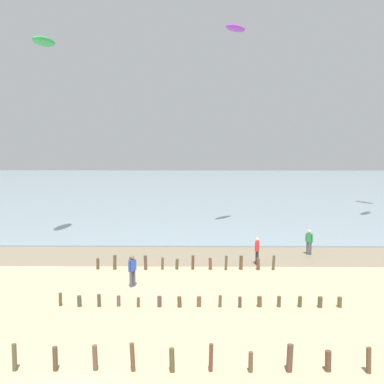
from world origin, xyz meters
name	(u,v)px	position (x,y,z in m)	size (l,w,h in m)	color
wet_sand_strip	(135,256)	(0.00, 19.40, 0.00)	(120.00, 5.31, 0.01)	#84755B
sea	(167,190)	(0.00, 57.06, 0.05)	(160.00, 70.00, 0.10)	#7F939E
groyne_near	(248,359)	(5.99, 2.82, 0.46)	(16.60, 0.32, 1.05)	#4D452D
groyne_mid	(207,301)	(4.66, 9.45, 0.26)	(13.53, 0.33, 0.64)	#4E3F2A
groyne_far	(187,263)	(3.60, 16.07, 0.40)	(10.81, 0.32, 0.90)	brown
person_nearest_camera	(309,241)	(11.75, 19.93, 0.92)	(0.44, 0.42, 1.71)	#4C4C56
person_mid_beach	(257,250)	(7.95, 17.35, 0.92)	(0.31, 0.55, 1.71)	#232328
person_by_waterline	(132,270)	(0.72, 12.61, 0.92)	(0.40, 0.46, 1.71)	#4C4C56
kite_aloft_1	(236,28)	(7.23, 28.09, 16.45)	(2.63, 0.84, 0.42)	purple
kite_aloft_3	(44,42)	(-6.87, 23.72, 14.71)	(3.28, 1.05, 0.52)	green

